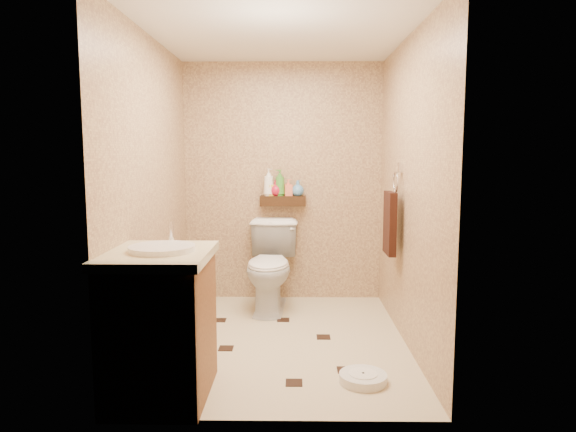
{
  "coord_description": "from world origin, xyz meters",
  "views": [
    {
      "loc": [
        0.12,
        -3.97,
        1.5
      ],
      "look_at": [
        0.06,
        0.25,
        0.98
      ],
      "focal_mm": 32.0,
      "sensor_mm": 36.0,
      "label": 1
    }
  ],
  "objects": [
    {
      "name": "wall_left",
      "position": [
        -1.0,
        0.0,
        1.2
      ],
      "size": [
        0.04,
        2.5,
        2.4
      ],
      "primitive_type": "cube",
      "color": "tan",
      "rests_on": "ground"
    },
    {
      "name": "bottle_d",
      "position": [
        -0.03,
        1.17,
        1.2
      ],
      "size": [
        0.13,
        0.13,
        0.27
      ],
      "primitive_type": "imported",
      "rotation": [
        0.0,
        0.0,
        5.07
      ],
      "color": "#3F8D2F",
      "rests_on": "wall_shelf"
    },
    {
      "name": "bottle_b",
      "position": [
        -0.12,
        1.17,
        1.15
      ],
      "size": [
        0.1,
        0.1,
        0.17
      ],
      "primitive_type": "imported",
      "rotation": [
        0.0,
        0.0,
        0.39
      ],
      "color": "gold",
      "rests_on": "wall_shelf"
    },
    {
      "name": "toilet",
      "position": [
        -0.11,
        0.83,
        0.42
      ],
      "size": [
        0.52,
        0.86,
        0.84
      ],
      "primitive_type": "imported",
      "rotation": [
        0.0,
        0.0,
        -0.06
      ],
      "color": "white",
      "rests_on": "ground"
    },
    {
      "name": "toilet_brush",
      "position": [
        -0.82,
        1.07,
        0.18
      ],
      "size": [
        0.12,
        0.12,
        0.52
      ],
      "color": "#1B6E69",
      "rests_on": "ground"
    },
    {
      "name": "wall_back",
      "position": [
        0.0,
        1.25,
        1.2
      ],
      "size": [
        2.0,
        0.04,
        2.4
      ],
      "primitive_type": "cube",
      "color": "tan",
      "rests_on": "ground"
    },
    {
      "name": "bottle_a",
      "position": [
        -0.14,
        1.17,
        1.21
      ],
      "size": [
        0.15,
        0.15,
        0.28
      ],
      "primitive_type": "imported",
      "rotation": [
        0.0,
        0.0,
        0.76
      ],
      "color": "white",
      "rests_on": "wall_shelf"
    },
    {
      "name": "bottle_f",
      "position": [
        0.15,
        1.17,
        1.15
      ],
      "size": [
        0.16,
        0.16,
        0.16
      ],
      "primitive_type": "imported",
      "rotation": [
        0.0,
        0.0,
        1.97
      ],
      "color": "#4D88C2",
      "rests_on": "wall_shelf"
    },
    {
      "name": "vanity",
      "position": [
        -0.7,
        -0.95,
        0.47
      ],
      "size": [
        0.62,
        0.75,
        1.05
      ],
      "rotation": [
        0.0,
        0.0,
        -0.01
      ],
      "color": "brown",
      "rests_on": "ground"
    },
    {
      "name": "bathroom_scale",
      "position": [
        0.57,
        -0.76,
        0.03
      ],
      "size": [
        0.32,
        0.32,
        0.06
      ],
      "rotation": [
        0.0,
        0.0,
        -0.03
      ],
      "color": "silver",
      "rests_on": "ground"
    },
    {
      "name": "wall_right",
      "position": [
        1.0,
        0.0,
        1.2
      ],
      "size": [
        0.04,
        2.5,
        2.4
      ],
      "primitive_type": "cube",
      "color": "tan",
      "rests_on": "ground"
    },
    {
      "name": "ground",
      "position": [
        0.0,
        0.0,
        0.0
      ],
      "size": [
        2.5,
        2.5,
        0.0
      ],
      "primitive_type": "plane",
      "color": "beige",
      "rests_on": "ground"
    },
    {
      "name": "floor_accents",
      "position": [
        0.0,
        -0.08,
        0.0
      ],
      "size": [
        1.14,
        1.38,
        0.01
      ],
      "color": "black",
      "rests_on": "ground"
    },
    {
      "name": "ceiling",
      "position": [
        0.0,
        0.0,
        2.4
      ],
      "size": [
        2.0,
        2.5,
        0.02
      ],
      "primitive_type": "cube",
      "color": "silver",
      "rests_on": "wall_back"
    },
    {
      "name": "wall_shelf",
      "position": [
        0.0,
        1.17,
        1.02
      ],
      "size": [
        0.46,
        0.14,
        0.1
      ],
      "primitive_type": "cube",
      "color": "#36200E",
      "rests_on": "wall_back"
    },
    {
      "name": "bottle_e",
      "position": [
        0.05,
        1.17,
        1.15
      ],
      "size": [
        0.09,
        0.09,
        0.17
      ],
      "primitive_type": "imported",
      "rotation": [
        0.0,
        0.0,
        1.8
      ],
      "color": "#F47451",
      "rests_on": "wall_shelf"
    },
    {
      "name": "toilet_paper",
      "position": [
        -0.94,
        0.65,
        0.6
      ],
      "size": [
        0.12,
        0.11,
        0.12
      ],
      "color": "silver",
      "rests_on": "wall_left"
    },
    {
      "name": "bottle_c",
      "position": [
        -0.07,
        1.17,
        1.15
      ],
      "size": [
        0.14,
        0.14,
        0.16
      ],
      "primitive_type": "imported",
      "rotation": [
        0.0,
        0.0,
        0.08
      ],
      "color": "#BB1632",
      "rests_on": "wall_shelf"
    },
    {
      "name": "towel_ring",
      "position": [
        0.91,
        0.25,
        0.95
      ],
      "size": [
        0.12,
        0.3,
        0.76
      ],
      "color": "silver",
      "rests_on": "wall_right"
    },
    {
      "name": "wall_front",
      "position": [
        0.0,
        -1.25,
        1.2
      ],
      "size": [
        2.0,
        0.04,
        2.4
      ],
      "primitive_type": "cube",
      "color": "tan",
      "rests_on": "ground"
    }
  ]
}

